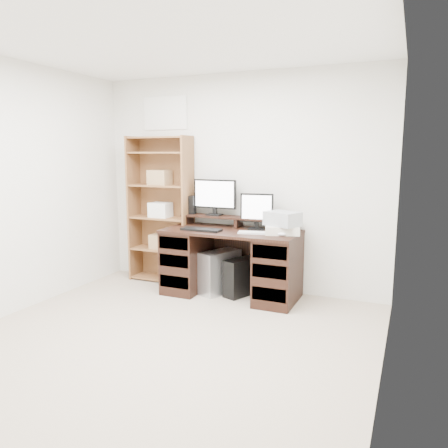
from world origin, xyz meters
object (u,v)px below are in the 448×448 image
Objects in this scene: tower_silver at (220,272)px; bookshelf at (162,208)px; monitor_small at (257,210)px; printer at (282,230)px; tower_black at (241,277)px; monitor_wide at (215,195)px; desk at (232,262)px.

tower_silver is 0.27× the size of bookshelf.
monitor_small is 0.83m from tower_silver.
bookshelf is (-1.27, 0.06, -0.05)m from monitor_small.
tower_black is (-0.48, 0.04, -0.58)m from printer.
tower_black is at bearing -8.71° from bookshelf.
monitor_wide is 0.29× the size of bookshelf.
monitor_wide reaches higher than tower_black.
bookshelf is at bearing 155.25° from printer.
tower_silver is 1.12m from bookshelf.
tower_silver is 0.26m from tower_black.
bookshelf is (-1.03, 0.21, 0.53)m from desk.
monitor_wide is 1.08× the size of tower_silver.
desk is 0.71m from printer.
printer reaches higher than tower_silver.
printer is 0.20× the size of bookshelf.
tower_black is (-0.14, -0.11, -0.76)m from monitor_small.
printer is at bearing 21.44° from tower_silver.
desk is at bearing 15.09° from tower_silver.
tower_black is (0.41, -0.19, -0.89)m from monitor_wide.
monitor_small reaches higher than printer.
bookshelf reaches higher than monitor_small.
printer is at bearing -7.50° from bookshelf.
desk is 0.65m from monitor_small.
monitor_small is (0.24, 0.15, 0.58)m from desk.
desk is at bearing -156.79° from monitor_small.
tower_silver is at bearing 172.02° from desk.
bookshelf is at bearing 168.15° from monitor_small.
bookshelf is at bearing -166.00° from tower_black.
tower_silver is at bearing -170.76° from monitor_small.
monitor_small is 1.27m from bookshelf.
desk reaches higher than tower_black.
desk is at bearing -136.78° from tower_black.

